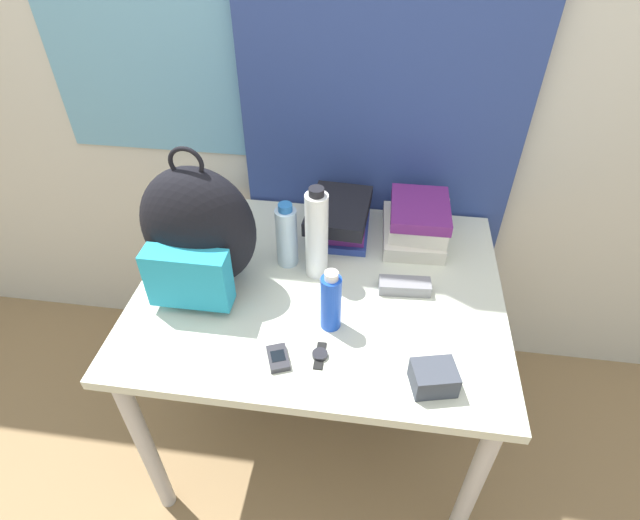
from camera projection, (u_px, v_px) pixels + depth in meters
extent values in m
cube|color=beige|center=(343.00, 56.00, 1.55)|extent=(6.00, 0.05, 2.50)
cube|color=#66A3C6|center=(204.00, 36.00, 1.54)|extent=(1.10, 0.01, 0.80)
cube|color=navy|center=(385.00, 64.00, 1.49)|extent=(0.91, 0.04, 2.50)
cube|color=beige|center=(320.00, 289.00, 1.50)|extent=(1.07, 0.85, 0.03)
cylinder|color=#B2B2B7|center=(146.00, 447.00, 1.51)|extent=(0.05, 0.05, 0.72)
cylinder|color=#B2B2B7|center=(470.00, 491.00, 1.41)|extent=(0.05, 0.05, 0.72)
cylinder|color=#B2B2B7|center=(218.00, 282.00, 2.07)|extent=(0.05, 0.05, 0.72)
cylinder|color=#B2B2B7|center=(454.00, 305.00, 1.97)|extent=(0.05, 0.05, 0.72)
ellipsoid|color=black|center=(199.00, 228.00, 1.39)|extent=(0.33, 0.20, 0.38)
cube|color=teal|center=(188.00, 278.00, 1.34)|extent=(0.23, 0.07, 0.17)
torus|color=black|center=(186.00, 163.00, 1.26)|extent=(0.09, 0.01, 0.09)
cube|color=navy|center=(340.00, 229.00, 1.68)|extent=(0.19, 0.25, 0.02)
cube|color=#6B2370|center=(343.00, 219.00, 1.67)|extent=(0.16, 0.24, 0.04)
cube|color=black|center=(339.00, 210.00, 1.63)|extent=(0.21, 0.28, 0.05)
cube|color=silver|center=(413.00, 231.00, 1.65)|extent=(0.21, 0.28, 0.05)
cube|color=silver|center=(420.00, 221.00, 1.61)|extent=(0.19, 0.23, 0.05)
cube|color=#6B2370|center=(420.00, 209.00, 1.58)|extent=(0.19, 0.23, 0.04)
cylinder|color=silver|center=(287.00, 237.00, 1.51)|extent=(0.06, 0.06, 0.19)
cylinder|color=#286BB7|center=(285.00, 208.00, 1.44)|extent=(0.04, 0.04, 0.02)
cylinder|color=white|center=(317.00, 236.00, 1.44)|extent=(0.07, 0.07, 0.28)
cylinder|color=black|center=(316.00, 192.00, 1.35)|extent=(0.04, 0.04, 0.02)
cylinder|color=blue|center=(331.00, 303.00, 1.31)|extent=(0.06, 0.06, 0.17)
cylinder|color=white|center=(331.00, 276.00, 1.25)|extent=(0.04, 0.04, 0.02)
cube|color=#2D2D33|center=(278.00, 358.00, 1.27)|extent=(0.08, 0.09, 0.02)
cube|color=black|center=(278.00, 356.00, 1.26)|extent=(0.05, 0.05, 0.00)
cube|color=gray|center=(405.00, 286.00, 1.46)|extent=(0.15, 0.07, 0.04)
cube|color=#383D47|center=(434.00, 378.00, 1.19)|extent=(0.12, 0.11, 0.06)
cube|color=black|center=(320.00, 356.00, 1.28)|extent=(0.02, 0.09, 0.00)
cylinder|color=#232328|center=(320.00, 355.00, 1.28)|extent=(0.04, 0.04, 0.01)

